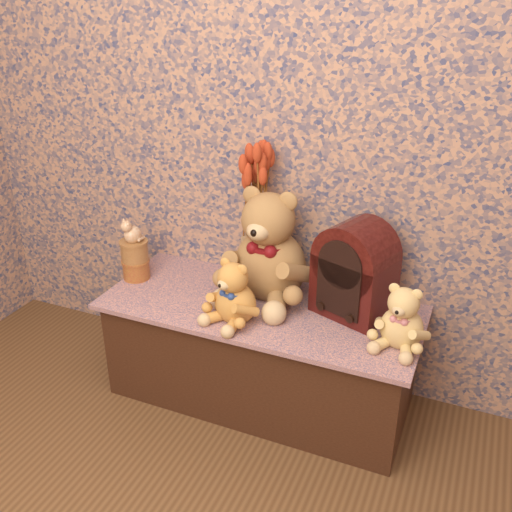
{
  "coord_description": "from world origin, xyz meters",
  "views": [
    {
      "loc": [
        0.76,
        -0.61,
        1.63
      ],
      "look_at": [
        0.0,
        1.19,
        0.69
      ],
      "focal_mm": 40.49,
      "sensor_mm": 36.0,
      "label": 1
    }
  ],
  "objects_px": {
    "teddy_large": "(271,239)",
    "teddy_medium": "(235,288)",
    "biscuit_tin_lower": "(136,269)",
    "cat_figurine": "(132,229)",
    "cathedral_radio": "(355,269)",
    "ceramic_vase": "(256,262)",
    "teddy_small": "(403,313)"
  },
  "relations": [
    {
      "from": "teddy_large",
      "to": "teddy_small",
      "type": "xyz_separation_m",
      "value": [
        0.57,
        -0.17,
        -0.12
      ]
    },
    {
      "from": "teddy_medium",
      "to": "teddy_large",
      "type": "bearing_deg",
      "value": 97.85
    },
    {
      "from": "biscuit_tin_lower",
      "to": "cat_figurine",
      "type": "xyz_separation_m",
      "value": [
        0.0,
        0.0,
        0.19
      ]
    },
    {
      "from": "cathedral_radio",
      "to": "cat_figurine",
      "type": "distance_m",
      "value": 0.94
    },
    {
      "from": "teddy_large",
      "to": "cat_figurine",
      "type": "distance_m",
      "value": 0.59
    },
    {
      "from": "biscuit_tin_lower",
      "to": "cat_figurine",
      "type": "height_order",
      "value": "cat_figurine"
    },
    {
      "from": "cat_figurine",
      "to": "ceramic_vase",
      "type": "bearing_deg",
      "value": 37.03
    },
    {
      "from": "teddy_large",
      "to": "ceramic_vase",
      "type": "height_order",
      "value": "teddy_large"
    },
    {
      "from": "teddy_large",
      "to": "biscuit_tin_lower",
      "type": "bearing_deg",
      "value": -166.08
    },
    {
      "from": "teddy_small",
      "to": "cat_figurine",
      "type": "relative_size",
      "value": 2.25
    },
    {
      "from": "teddy_large",
      "to": "teddy_medium",
      "type": "height_order",
      "value": "teddy_large"
    },
    {
      "from": "ceramic_vase",
      "to": "teddy_medium",
      "type": "bearing_deg",
      "value": -82.92
    },
    {
      "from": "teddy_small",
      "to": "ceramic_vase",
      "type": "relative_size",
      "value": 1.17
    },
    {
      "from": "biscuit_tin_lower",
      "to": "ceramic_vase",
      "type": "bearing_deg",
      "value": 16.43
    },
    {
      "from": "teddy_medium",
      "to": "cathedral_radio",
      "type": "relative_size",
      "value": 0.7
    },
    {
      "from": "teddy_large",
      "to": "biscuit_tin_lower",
      "type": "xyz_separation_m",
      "value": [
        -0.58,
        -0.11,
        -0.2
      ]
    },
    {
      "from": "ceramic_vase",
      "to": "biscuit_tin_lower",
      "type": "xyz_separation_m",
      "value": [
        -0.5,
        -0.15,
        -0.07
      ]
    },
    {
      "from": "teddy_small",
      "to": "ceramic_vase",
      "type": "height_order",
      "value": "teddy_small"
    },
    {
      "from": "cathedral_radio",
      "to": "biscuit_tin_lower",
      "type": "distance_m",
      "value": 0.95
    },
    {
      "from": "teddy_medium",
      "to": "cathedral_radio",
      "type": "distance_m",
      "value": 0.46
    },
    {
      "from": "ceramic_vase",
      "to": "cat_figurine",
      "type": "bearing_deg",
      "value": -163.57
    },
    {
      "from": "teddy_medium",
      "to": "cat_figurine",
      "type": "relative_size",
      "value": 2.37
    },
    {
      "from": "teddy_large",
      "to": "ceramic_vase",
      "type": "distance_m",
      "value": 0.16
    },
    {
      "from": "teddy_large",
      "to": "teddy_medium",
      "type": "bearing_deg",
      "value": -96.55
    },
    {
      "from": "biscuit_tin_lower",
      "to": "teddy_medium",
      "type": "bearing_deg",
      "value": -14.35
    },
    {
      "from": "teddy_large",
      "to": "cat_figurine",
      "type": "bearing_deg",
      "value": -166.08
    },
    {
      "from": "teddy_small",
      "to": "biscuit_tin_lower",
      "type": "distance_m",
      "value": 1.16
    },
    {
      "from": "cathedral_radio",
      "to": "ceramic_vase",
      "type": "relative_size",
      "value": 1.77
    },
    {
      "from": "cathedral_radio",
      "to": "biscuit_tin_lower",
      "type": "relative_size",
      "value": 3.32
    },
    {
      "from": "cathedral_radio",
      "to": "biscuit_tin_lower",
      "type": "xyz_separation_m",
      "value": [
        -0.94,
        -0.08,
        -0.15
      ]
    },
    {
      "from": "ceramic_vase",
      "to": "cat_figurine",
      "type": "distance_m",
      "value": 0.54
    },
    {
      "from": "cathedral_radio",
      "to": "teddy_medium",
      "type": "bearing_deg",
      "value": -131.05
    }
  ]
}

